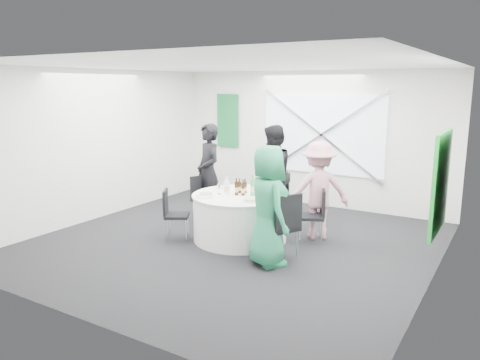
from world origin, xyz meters
The scene contains 45 objects.
floor centered at (0.00, 0.00, 0.00)m, with size 6.00×6.00×0.00m, color black.
ceiling centered at (0.00, 0.00, 2.80)m, with size 6.00×6.00×0.00m, color white.
wall_back centered at (0.00, 3.00, 1.40)m, with size 6.00×6.00×0.00m, color silver.
wall_front centered at (0.00, -3.00, 1.40)m, with size 6.00×6.00×0.00m, color silver.
wall_left centered at (-3.00, 0.00, 1.40)m, with size 6.00×6.00×0.00m, color silver.
wall_right centered at (3.00, 0.00, 1.40)m, with size 6.00×6.00×0.00m, color silver.
window_panel centered at (0.30, 2.96, 1.50)m, with size 2.60×0.03×1.60m, color silver.
window_brace_a centered at (0.30, 2.92, 1.50)m, with size 0.05×0.05×3.16m, color silver.
window_brace_b centered at (0.30, 2.92, 1.50)m, with size 0.05×0.05×3.16m, color silver.
green_banner centered at (-2.00, 2.95, 1.70)m, with size 0.55×0.04×1.20m, color #156D37.
green_sign centered at (2.94, 0.60, 1.20)m, with size 0.05×1.20×1.40m, color #198E2B.
banquet_table centered at (0.00, 0.20, 0.38)m, with size 1.56×1.56×0.76m.
chair_back centered at (0.01, 1.28, 0.59)m, with size 0.46×0.47×1.00m.
chair_back_left centered at (-1.12, 0.70, 0.50)m, with size 0.52×0.51×0.86m.
chair_back_right centered at (1.12, 0.70, 0.52)m, with size 0.54×0.53×0.88m.
chair_front_right centered at (1.05, -0.36, 0.60)m, with size 0.63×0.63×1.02m.
chair_front_left centered at (-0.94, -0.38, 0.49)m, with size 0.53×0.52×0.84m.
person_man_back_left centered at (-1.10, 0.89, 0.91)m, with size 0.66×0.43×1.81m, color black.
person_man_back centered at (-0.06, 1.45, 0.90)m, with size 0.87×0.48×1.79m, color black.
person_woman_pink centered at (1.05, 0.95, 0.81)m, with size 1.04×0.48×1.61m, color #CC8493.
person_woman_green centered at (0.89, -0.52, 0.85)m, with size 0.83×0.54×1.70m, color #238257.
plate_back centered at (0.02, 0.77, 0.77)m, with size 0.29×0.29×0.01m.
plate_back_left centered at (-0.49, 0.48, 0.77)m, with size 0.24×0.24×0.01m.
plate_back_right centered at (0.49, 0.39, 0.78)m, with size 0.28×0.28×0.04m.
plate_front_right centered at (0.38, -0.11, 0.78)m, with size 0.28×0.28×0.04m.
plate_front_left centered at (-0.39, -0.24, 0.77)m, with size 0.27×0.27×0.01m.
napkin centered at (-0.43, -0.14, 0.80)m, with size 0.19×0.13×0.05m, color silver.
beer_bottle_a centered at (-0.07, 0.29, 0.85)m, with size 0.06×0.06×0.24m.
beer_bottle_b centered at (0.02, 0.33, 0.85)m, with size 0.06×0.06×0.24m.
beer_bottle_c centered at (0.08, 0.17, 0.86)m, with size 0.06×0.06×0.26m.
beer_bottle_d centered at (-0.03, 0.14, 0.87)m, with size 0.06×0.06×0.28m.
green_water_bottle centered at (0.21, 0.25, 0.89)m, with size 0.08×0.08×0.32m.
clear_water_bottle centered at (-0.19, 0.10, 0.87)m, with size 0.08×0.08×0.29m.
wine_glass_a centered at (-0.31, 0.05, 0.88)m, with size 0.07×0.07×0.17m.
wine_glass_b centered at (0.03, 0.58, 0.88)m, with size 0.07×0.07×0.17m.
wine_glass_c centered at (-0.23, 0.49, 0.88)m, with size 0.07×0.07×0.17m.
wine_glass_d centered at (-0.35, 0.30, 0.88)m, with size 0.07×0.07×0.17m.
fork_a centered at (0.56, 0.33, 0.76)m, with size 0.01×0.15×0.01m, color silver.
knife_a centered at (0.38, 0.63, 0.76)m, with size 0.01×0.15×0.01m, color silver.
fork_b centered at (-0.53, -0.03, 0.76)m, with size 0.01×0.15×0.01m, color silver.
knife_b centered at (-0.34, -0.27, 0.76)m, with size 0.01×0.15×0.01m, color silver.
fork_c centered at (-0.35, 0.66, 0.76)m, with size 0.01×0.15×0.01m, color silver.
knife_c centered at (-0.56, 0.35, 0.76)m, with size 0.01×0.15×0.01m, color silver.
fork_d centered at (0.21, 0.74, 0.76)m, with size 0.01×0.15×0.01m, color silver.
knife_d centered at (-0.18, 0.75, 0.76)m, with size 0.01×0.15×0.01m, color silver.
Camera 1 is at (3.83, -6.11, 2.51)m, focal length 35.00 mm.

